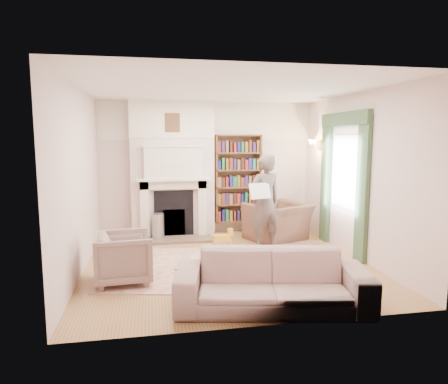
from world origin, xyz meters
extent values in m
plane|color=olive|center=(0.00, 0.00, 0.00)|extent=(4.50, 4.50, 0.00)
plane|color=white|center=(0.00, 0.00, 2.80)|extent=(4.50, 4.50, 0.00)
plane|color=beige|center=(0.00, 2.25, 1.40)|extent=(4.50, 0.00, 4.50)
plane|color=beige|center=(0.00, -2.25, 1.40)|extent=(4.50, 0.00, 4.50)
plane|color=beige|center=(-2.25, 0.00, 1.40)|extent=(0.00, 4.50, 4.50)
plane|color=beige|center=(2.25, 0.00, 1.40)|extent=(0.00, 4.50, 4.50)
cube|color=beige|center=(-0.75, 2.08, 1.40)|extent=(1.70, 0.35, 2.80)
cube|color=silver|center=(-0.75, 1.79, 1.22)|extent=(1.47, 0.24, 0.05)
cube|color=black|center=(-0.75, 1.88, 0.50)|extent=(0.80, 0.06, 0.96)
cube|color=silver|center=(-0.75, 1.81, 1.55)|extent=(1.15, 0.18, 0.62)
cube|color=brown|center=(0.65, 2.12, 1.18)|extent=(1.00, 0.24, 1.85)
cube|color=silver|center=(2.23, 0.40, 1.45)|extent=(0.02, 0.90, 1.30)
cube|color=#2F4930|center=(2.20, -0.30, 1.20)|extent=(0.07, 0.32, 2.40)
cube|color=#2F4930|center=(2.20, 1.10, 1.20)|extent=(0.07, 0.32, 2.40)
cube|color=#2F4930|center=(2.19, 0.40, 2.38)|extent=(0.09, 1.70, 0.24)
cube|color=beige|center=(-0.42, -0.18, 0.01)|extent=(3.26, 2.73, 0.01)
imported|color=#493227|center=(1.30, 1.34, 0.37)|extent=(1.45, 1.37, 0.74)
imported|color=#AFA390|center=(-1.60, -0.58, 0.36)|extent=(0.86, 0.84, 0.72)
imported|color=#AE9D90|center=(0.22, -1.80, 0.34)|extent=(2.44, 1.32, 0.67)
imported|color=#514541|center=(0.85, 0.74, 0.88)|extent=(0.73, 0.59, 1.76)
cube|color=white|center=(0.70, 0.54, 1.11)|extent=(0.43, 0.23, 0.28)
cylinder|color=#A1A3A8|center=(-1.08, 1.68, 0.28)|extent=(0.25, 0.25, 0.55)
cube|color=#D4DD4E|center=(-0.67, -0.13, 0.03)|extent=(0.40, 0.40, 0.03)
cube|color=#A42912|center=(-0.46, 0.04, 0.04)|extent=(0.29, 0.20, 0.05)
cube|color=red|center=(0.32, -0.33, 0.02)|extent=(0.29, 0.25, 0.02)
cube|color=red|center=(0.40, -0.53, 0.02)|extent=(0.27, 0.23, 0.02)
camera|label=1|loc=(-1.19, -6.24, 2.04)|focal=32.00mm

